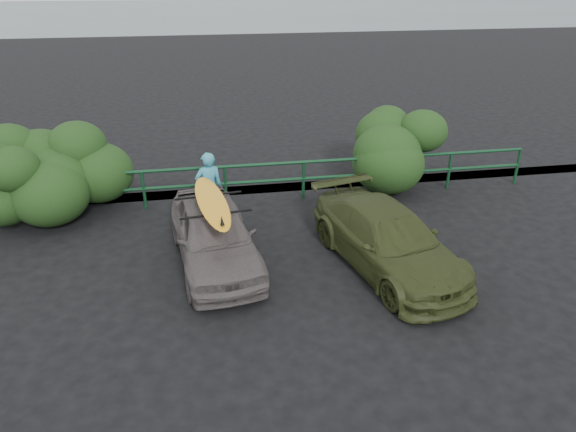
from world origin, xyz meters
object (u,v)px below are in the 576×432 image
object	(u,v)px
guardrail	(265,182)
olive_vehicle	(388,239)
surfboard	(212,202)
man	(209,188)
sedan	(214,235)

from	to	relation	value
guardrail	olive_vehicle	xyz separation A→B (m)	(2.00, -3.54, 0.08)
surfboard	man	bearing A→B (deg)	83.24
sedan	surfboard	distance (m)	0.73
guardrail	sedan	size ratio (longest dim) A/B	3.72
guardrail	sedan	world-z (taller)	sedan
man	sedan	bearing A→B (deg)	80.51
sedan	surfboard	bearing A→B (deg)	0.00
man	surfboard	xyz separation A→B (m)	(0.03, -1.90, 0.51)
sedan	man	bearing A→B (deg)	83.24
guardrail	sedan	bearing A→B (deg)	-115.99
man	surfboard	bearing A→B (deg)	80.51
guardrail	surfboard	xyz separation A→B (m)	(-1.38, -2.84, 0.85)
olive_vehicle	guardrail	bearing A→B (deg)	105.80
man	surfboard	world-z (taller)	man
guardrail	surfboard	size ratio (longest dim) A/B	5.27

